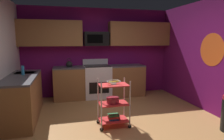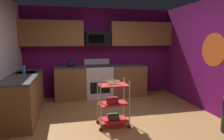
{
  "view_description": "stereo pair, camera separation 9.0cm",
  "coord_description": "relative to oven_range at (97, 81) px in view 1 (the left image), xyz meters",
  "views": [
    {
      "loc": [
        -1.05,
        -3.52,
        1.66
      ],
      "look_at": [
        -0.06,
        0.41,
        1.05
      ],
      "focal_mm": 31.77,
      "sensor_mm": 36.0,
      "label": 1
    },
    {
      "loc": [
        -0.97,
        -3.55,
        1.66
      ],
      "look_at": [
        -0.06,
        0.41,
        1.05
      ],
      "focal_mm": 31.77,
      "sensor_mm": 36.0,
      "label": 2
    }
  ],
  "objects": [
    {
      "name": "kettle",
      "position": [
        -0.79,
        -0.0,
        0.52
      ],
      "size": [
        0.21,
        0.18,
        0.26
      ],
      "color": "black",
      "rests_on": "counter_run"
    },
    {
      "name": "book_stack",
      "position": [
        -0.04,
        -2.06,
        -0.3
      ],
      "size": [
        0.24,
        0.2,
        0.1
      ],
      "color": "#1E4C8C",
      "rests_on": "rolling_cart"
    },
    {
      "name": "wall_back",
      "position": [
        0.09,
        0.33,
        0.82
      ],
      "size": [
        4.52,
        0.06,
        2.6
      ],
      "primitive_type": "cube",
      "color": "#6B1156",
      "rests_on": "ground"
    },
    {
      "name": "floor",
      "position": [
        0.09,
        -2.1,
        -0.5
      ],
      "size": [
        4.4,
        4.8,
        0.04
      ],
      "primitive_type": "cube",
      "color": "#A87542",
      "rests_on": "ground"
    },
    {
      "name": "rolling_cart",
      "position": [
        -0.04,
        -2.06,
        -0.03
      ],
      "size": [
        0.61,
        0.38,
        0.91
      ],
      "color": "silver",
      "rests_on": "ground"
    },
    {
      "name": "dish_soap_bottle",
      "position": [
        -1.81,
        -1.05,
        0.54
      ],
      "size": [
        0.06,
        0.06,
        0.2
      ],
      "primitive_type": "cylinder",
      "color": "#2D8CBF",
      "rests_on": "counter_run"
    },
    {
      "name": "wall_right",
      "position": [
        2.32,
        -2.1,
        0.82
      ],
      "size": [
        0.06,
        4.8,
        2.6
      ],
      "primitive_type": "cube",
      "color": "#6B1156",
      "rests_on": "ground"
    },
    {
      "name": "mixing_bowl_large",
      "position": [
        -0.05,
        -2.06,
        0.04
      ],
      "size": [
        0.25,
        0.25,
        0.11
      ],
      "color": "maroon",
      "rests_on": "rolling_cart"
    },
    {
      "name": "counter_run",
      "position": [
        -0.71,
        -0.51,
        -0.01
      ],
      "size": [
        3.52,
        2.44,
        0.92
      ],
      "color": "brown",
      "rests_on": "ground"
    },
    {
      "name": "fruit_bowl",
      "position": [
        -0.04,
        -2.06,
        0.4
      ],
      "size": [
        0.27,
        0.27,
        0.07
      ],
      "color": "silver",
      "rests_on": "rolling_cart"
    },
    {
      "name": "wall_flower_decal",
      "position": [
        2.28,
        -1.86,
        0.97
      ],
      "size": [
        0.0,
        0.74,
        0.74
      ],
      "primitive_type": "cylinder",
      "rotation": [
        0.0,
        1.57,
        0.0
      ],
      "color": "#E5591E"
    },
    {
      "name": "oven_range",
      "position": [
        0.0,
        0.0,
        0.0
      ],
      "size": [
        0.76,
        0.65,
        1.1
      ],
      "color": "white",
      "rests_on": "ground"
    },
    {
      "name": "microwave",
      "position": [
        -0.0,
        0.1,
        1.22
      ],
      "size": [
        0.7,
        0.39,
        0.4
      ],
      "color": "black"
    },
    {
      "name": "upper_cabinets",
      "position": [
        0.11,
        0.13,
        1.37
      ],
      "size": [
        4.4,
        0.33,
        0.7
      ],
      "color": "brown"
    }
  ]
}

